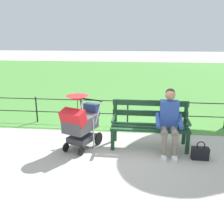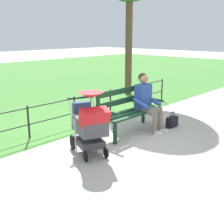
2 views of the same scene
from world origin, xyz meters
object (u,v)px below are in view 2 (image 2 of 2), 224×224
object	(u,v)px
stroller	(90,122)
handbag	(172,122)
person_on_bench	(147,101)
park_bench	(128,109)

from	to	relation	value
stroller	handbag	distance (m)	2.42
handbag	stroller	bearing A→B (deg)	-5.87
person_on_bench	stroller	xyz separation A→B (m)	(1.78, 0.08, -0.08)
park_bench	person_on_bench	size ratio (longest dim) A/B	1.26
park_bench	handbag	distance (m)	1.16
park_bench	handbag	world-z (taller)	park_bench
person_on_bench	handbag	distance (m)	0.86
person_on_bench	stroller	world-z (taller)	person_on_bench
stroller	person_on_bench	bearing A→B (deg)	-177.58
park_bench	stroller	distance (m)	1.45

